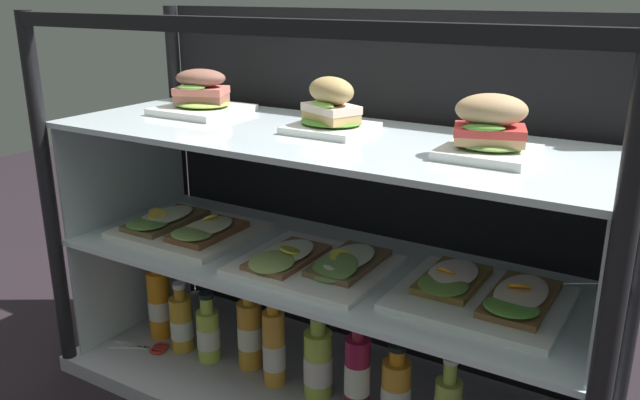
{
  "coord_description": "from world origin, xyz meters",
  "views": [
    {
      "loc": [
        0.74,
        -1.21,
        0.99
      ],
      "look_at": [
        0.0,
        0.0,
        0.53
      ],
      "focal_mm": 36.39,
      "sensor_mm": 36.0,
      "label": 1
    }
  ],
  "objects_px": {
    "open_sandwich_tray_far_right": "(483,293)",
    "kitchen_scissors": "(153,348)",
    "juice_bottle_near_post": "(208,333)",
    "juice_bottle_back_right": "(159,303)",
    "juice_bottle_front_left_end": "(318,363)",
    "juice_bottle_back_center": "(274,347)",
    "plated_roll_sandwich_right_of_center": "(331,110)",
    "plated_roll_sandwich_far_left": "(490,131)",
    "juice_bottle_front_right_end": "(182,323)",
    "juice_bottle_tucked_behind": "(250,333)",
    "open_sandwich_tray_center": "(186,227)",
    "juice_bottle_front_second": "(357,374)",
    "open_sandwich_tray_mid_right": "(315,262)",
    "juice_bottle_front_fourth": "(396,389)",
    "plated_roll_sandwich_near_left_corner": "(202,98)"
  },
  "relations": [
    {
      "from": "juice_bottle_near_post",
      "to": "juice_bottle_back_right",
      "type": "bearing_deg",
      "value": 172.51
    },
    {
      "from": "juice_bottle_back_right",
      "to": "kitchen_scissors",
      "type": "distance_m",
      "value": 0.13
    },
    {
      "from": "kitchen_scissors",
      "to": "juice_bottle_front_left_end",
      "type": "bearing_deg",
      "value": 6.93
    },
    {
      "from": "kitchen_scissors",
      "to": "open_sandwich_tray_center",
      "type": "bearing_deg",
      "value": 35.82
    },
    {
      "from": "open_sandwich_tray_mid_right",
      "to": "plated_roll_sandwich_far_left",
      "type": "bearing_deg",
      "value": 4.87
    },
    {
      "from": "plated_roll_sandwich_right_of_center",
      "to": "plated_roll_sandwich_far_left",
      "type": "distance_m",
      "value": 0.38
    },
    {
      "from": "juice_bottle_back_center",
      "to": "kitchen_scissors",
      "type": "bearing_deg",
      "value": -173.37
    },
    {
      "from": "juice_bottle_back_right",
      "to": "plated_roll_sandwich_near_left_corner",
      "type": "bearing_deg",
      "value": 33.26
    },
    {
      "from": "plated_roll_sandwich_near_left_corner",
      "to": "open_sandwich_tray_far_right",
      "type": "height_order",
      "value": "plated_roll_sandwich_near_left_corner"
    },
    {
      "from": "juice_bottle_front_second",
      "to": "juice_bottle_front_fourth",
      "type": "height_order",
      "value": "juice_bottle_front_second"
    },
    {
      "from": "plated_roll_sandwich_right_of_center",
      "to": "juice_bottle_back_right",
      "type": "distance_m",
      "value": 0.8
    },
    {
      "from": "juice_bottle_tucked_behind",
      "to": "juice_bottle_back_right",
      "type": "bearing_deg",
      "value": -179.11
    },
    {
      "from": "juice_bottle_front_fourth",
      "to": "kitchen_scissors",
      "type": "relative_size",
      "value": 1.15
    },
    {
      "from": "plated_roll_sandwich_far_left",
      "to": "open_sandwich_tray_center",
      "type": "relative_size",
      "value": 0.51
    },
    {
      "from": "open_sandwich_tray_mid_right",
      "to": "juice_bottle_front_left_end",
      "type": "relative_size",
      "value": 1.52
    },
    {
      "from": "juice_bottle_near_post",
      "to": "juice_bottle_front_left_end",
      "type": "distance_m",
      "value": 0.33
    },
    {
      "from": "juice_bottle_front_left_end",
      "to": "open_sandwich_tray_center",
      "type": "bearing_deg",
      "value": 179.3
    },
    {
      "from": "juice_bottle_front_left_end",
      "to": "juice_bottle_front_second",
      "type": "bearing_deg",
      "value": -4.91
    },
    {
      "from": "juice_bottle_tucked_behind",
      "to": "juice_bottle_back_center",
      "type": "height_order",
      "value": "juice_bottle_back_center"
    },
    {
      "from": "juice_bottle_front_right_end",
      "to": "plated_roll_sandwich_right_of_center",
      "type": "bearing_deg",
      "value": 10.86
    },
    {
      "from": "open_sandwich_tray_center",
      "to": "juice_bottle_back_center",
      "type": "distance_m",
      "value": 0.39
    },
    {
      "from": "open_sandwich_tray_mid_right",
      "to": "juice_bottle_front_second",
      "type": "distance_m",
      "value": 0.28
    },
    {
      "from": "juice_bottle_front_fourth",
      "to": "juice_bottle_front_second",
      "type": "bearing_deg",
      "value": -168.29
    },
    {
      "from": "open_sandwich_tray_center",
      "to": "open_sandwich_tray_mid_right",
      "type": "height_order",
      "value": "open_sandwich_tray_center"
    },
    {
      "from": "juice_bottle_front_fourth",
      "to": "open_sandwich_tray_center",
      "type": "bearing_deg",
      "value": -179.62
    },
    {
      "from": "plated_roll_sandwich_right_of_center",
      "to": "plated_roll_sandwich_far_left",
      "type": "xyz_separation_m",
      "value": [
        0.37,
        -0.04,
        0.0
      ]
    },
    {
      "from": "juice_bottle_near_post",
      "to": "juice_bottle_front_left_end",
      "type": "relative_size",
      "value": 0.88
    },
    {
      "from": "kitchen_scissors",
      "to": "juice_bottle_back_center",
      "type": "bearing_deg",
      "value": 6.63
    },
    {
      "from": "juice_bottle_back_right",
      "to": "juice_bottle_front_left_end",
      "type": "bearing_deg",
      "value": -1.05
    },
    {
      "from": "open_sandwich_tray_far_right",
      "to": "kitchen_scissors",
      "type": "bearing_deg",
      "value": -173.88
    },
    {
      "from": "plated_roll_sandwich_right_of_center",
      "to": "open_sandwich_tray_center",
      "type": "bearing_deg",
      "value": -170.94
    },
    {
      "from": "open_sandwich_tray_center",
      "to": "juice_bottle_front_right_end",
      "type": "relative_size",
      "value": 1.71
    },
    {
      "from": "open_sandwich_tray_far_right",
      "to": "juice_bottle_back_right",
      "type": "bearing_deg",
      "value": -178.52
    },
    {
      "from": "juice_bottle_tucked_behind",
      "to": "plated_roll_sandwich_near_left_corner",
      "type": "bearing_deg",
      "value": 157.65
    },
    {
      "from": "juice_bottle_front_right_end",
      "to": "juice_bottle_tucked_behind",
      "type": "relative_size",
      "value": 0.86
    },
    {
      "from": "juice_bottle_near_post",
      "to": "juice_bottle_tucked_behind",
      "type": "bearing_deg",
      "value": 15.18
    },
    {
      "from": "juice_bottle_back_right",
      "to": "juice_bottle_near_post",
      "type": "distance_m",
      "value": 0.21
    },
    {
      "from": "open_sandwich_tray_center",
      "to": "open_sandwich_tray_mid_right",
      "type": "distance_m",
      "value": 0.41
    },
    {
      "from": "open_sandwich_tray_mid_right",
      "to": "juice_bottle_tucked_behind",
      "type": "distance_m",
      "value": 0.34
    },
    {
      "from": "juice_bottle_front_left_end",
      "to": "juice_bottle_front_second",
      "type": "distance_m",
      "value": 0.11
    },
    {
      "from": "kitchen_scissors",
      "to": "juice_bottle_near_post",
      "type": "bearing_deg",
      "value": 14.71
    },
    {
      "from": "open_sandwich_tray_center",
      "to": "juice_bottle_front_left_end",
      "type": "distance_m",
      "value": 0.49
    },
    {
      "from": "juice_bottle_back_right",
      "to": "plated_roll_sandwich_far_left",
      "type": "bearing_deg",
      "value": 0.98
    },
    {
      "from": "juice_bottle_front_left_end",
      "to": "juice_bottle_front_second",
      "type": "relative_size",
      "value": 0.89
    },
    {
      "from": "juice_bottle_front_right_end",
      "to": "plated_roll_sandwich_far_left",
      "type": "bearing_deg",
      "value": 2.68
    },
    {
      "from": "juice_bottle_near_post",
      "to": "juice_bottle_back_center",
      "type": "distance_m",
      "value": 0.22
    },
    {
      "from": "juice_bottle_back_right",
      "to": "juice_bottle_front_left_end",
      "type": "xyz_separation_m",
      "value": [
        0.54,
        -0.01,
        -0.02
      ]
    },
    {
      "from": "plated_roll_sandwich_right_of_center",
      "to": "open_sandwich_tray_mid_right",
      "type": "bearing_deg",
      "value": -86.8
    },
    {
      "from": "plated_roll_sandwich_far_left",
      "to": "juice_bottle_front_second",
      "type": "height_order",
      "value": "plated_roll_sandwich_far_left"
    },
    {
      "from": "open_sandwich_tray_far_right",
      "to": "juice_bottle_front_fourth",
      "type": "xyz_separation_m",
      "value": [
        -0.17,
        -0.02,
        -0.28
      ]
    }
  ]
}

